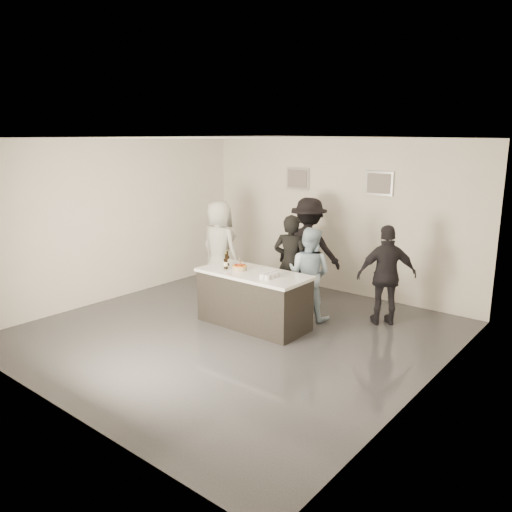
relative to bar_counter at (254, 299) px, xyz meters
The scene contains 19 objects.
floor 0.61m from the bar_counter, 92.29° to the right, with size 6.00×6.00×0.00m, color #3D3D42.
ceiling 2.58m from the bar_counter, 92.29° to the right, with size 6.00×6.00×0.00m, color white.
wall_back 2.79m from the bar_counter, 90.37° to the left, with size 6.00×0.04×3.00m, color silver.
wall_front 3.58m from the bar_counter, 90.28° to the right, with size 6.00×0.04×3.00m, color silver.
wall_left 3.22m from the bar_counter, behind, with size 0.04×6.00×3.00m, color silver.
wall_right 3.19m from the bar_counter, ahead, with size 0.04×6.00×3.00m, color silver.
picture_left 3.23m from the bar_counter, 109.76° to the left, with size 0.54×0.04×0.44m, color #B2B2B7.
picture_right 3.22m from the bar_counter, 70.91° to the left, with size 0.54×0.04×0.44m, color #B2B2B7.
bar_counter is the anchor object (origin of this frame).
cake 0.55m from the bar_counter, behind, with size 0.24×0.24×0.07m, color orange.
beer_bottle_a 0.85m from the bar_counter, behind, with size 0.07×0.07×0.26m, color black.
beer_bottle_b 0.77m from the bar_counter, 165.29° to the right, with size 0.07×0.07×0.26m, color black.
tumbler_cluster 0.63m from the bar_counter, ahead, with size 0.19×0.40×0.08m, color orange.
candles 0.64m from the bar_counter, 127.44° to the right, with size 0.24×0.08×0.01m, color pink.
person_main_black 1.04m from the bar_counter, 86.14° to the left, with size 0.63×0.41×1.73m, color black.
person_main_blue 1.05m from the bar_counter, 59.17° to the left, with size 0.76×0.60×1.57m, color #A4BFD7.
person_guest_left 1.96m from the bar_counter, 149.96° to the left, with size 0.90×0.58×1.84m, color silver.
person_guest_right 2.20m from the bar_counter, 40.99° to the left, with size 0.97×0.40×1.65m, color black.
person_guest_back 1.94m from the bar_counter, 95.27° to the left, with size 1.24×0.71×1.92m, color black.
Camera 1 is at (4.94, -5.57, 2.97)m, focal length 35.00 mm.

